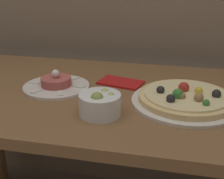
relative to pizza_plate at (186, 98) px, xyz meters
name	(u,v)px	position (x,y,z in m)	size (l,w,h in m)	color
dining_table	(87,116)	(-0.34, 0.04, -0.12)	(1.32, 0.72, 0.73)	brown
pizza_plate	(186,98)	(0.00, 0.00, 0.00)	(0.34, 0.34, 0.06)	silver
tartare_plate	(56,84)	(-0.45, 0.04, 0.00)	(0.24, 0.24, 0.07)	silver
small_bowl	(100,104)	(-0.25, -0.14, 0.02)	(0.12, 0.12, 0.08)	white
napkin	(121,83)	(-0.24, 0.13, -0.01)	(0.18, 0.13, 0.01)	red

